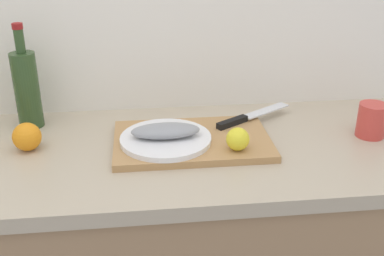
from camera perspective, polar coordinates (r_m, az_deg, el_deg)
The scene contains 9 objects.
back_wall at distance 1.53m, azimuth -10.25°, elevation 14.71°, with size 3.20×0.05×2.50m, color white.
cutting_board at distance 1.35m, azimuth 0.00°, elevation -1.55°, with size 0.44×0.28×0.02m, color tan.
white_plate at distance 1.32m, azimuth -3.18°, elevation -1.28°, with size 0.25×0.25×0.01m, color white.
fish_fillet at distance 1.31m, azimuth -3.21°, elevation -0.28°, with size 0.19×0.08×0.04m, color gray.
chef_knife at distance 1.46m, azimuth 6.37°, elevation 1.22°, with size 0.26×0.18×0.02m.
lemon_0 at distance 1.27m, azimuth 5.51°, elevation -1.33°, with size 0.06×0.06×0.06m, color yellow.
wine_bottle at distance 1.50m, azimuth -19.23°, elevation 4.57°, with size 0.07×0.07×0.32m.
coffee_mug_0 at distance 1.48m, azimuth 20.85°, elevation 0.89°, with size 0.12×0.08×0.10m.
orange_0 at distance 1.38m, azimuth -19.20°, elevation -1.00°, with size 0.08×0.08×0.08m, color orange.
Camera 1 is at (0.09, -1.19, 1.50)m, focal length 44.44 mm.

